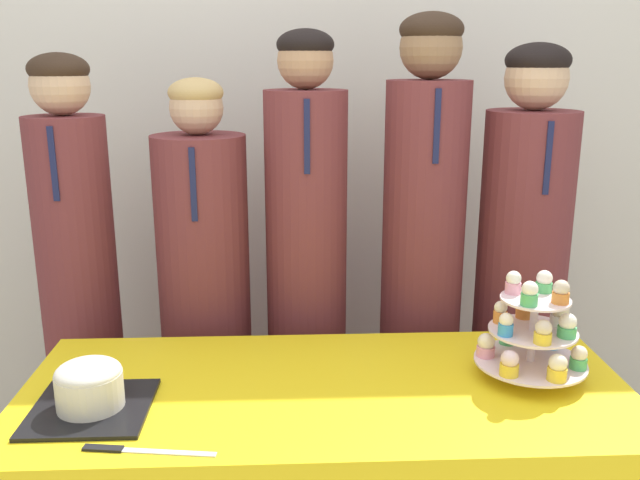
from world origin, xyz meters
TOP-DOWN VIEW (x-y plane):
  - wall_back at (0.00, 1.47)m, footprint 9.00×0.06m
  - round_cake at (-0.56, 0.24)m, footprint 0.27×0.27m
  - cake_knife at (-0.44, 0.06)m, footprint 0.29×0.06m
  - cupcake_stand at (0.53, 0.36)m, footprint 0.28×0.28m
  - student_0 at (-0.78, 0.92)m, footprint 0.25×0.25m
  - student_1 at (-0.37, 0.92)m, footprint 0.30×0.30m
  - student_2 at (-0.03, 0.92)m, footprint 0.26×0.27m
  - student_3 at (0.35, 0.92)m, footprint 0.27×0.27m
  - student_4 at (0.69, 0.92)m, footprint 0.30×0.30m

SIDE VIEW (x-z plane):
  - student_1 at x=-0.37m, z-range -0.04..1.44m
  - cake_knife at x=-0.44m, z-range 0.74..0.75m
  - student_0 at x=-0.78m, z-range -0.02..1.54m
  - student_4 at x=0.69m, z-range -0.03..1.56m
  - student_2 at x=-0.03m, z-range -0.03..1.60m
  - round_cake at x=-0.56m, z-range 0.74..0.86m
  - student_3 at x=0.35m, z-range -0.02..1.66m
  - cupcake_stand at x=0.53m, z-range 0.74..1.01m
  - wall_back at x=0.00m, z-range 0.00..2.70m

